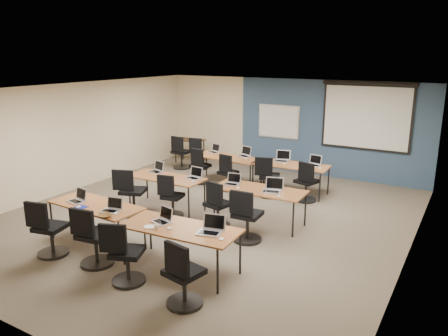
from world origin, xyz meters
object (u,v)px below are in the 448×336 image
Objects in this scene: training_table_back_right at (291,166)px; task_chair_2 at (124,258)px; laptop_0 at (78,198)px; laptop_7 at (273,188)px; task_chair_4 at (131,196)px; laptop_6 at (232,182)px; whiteboard at (279,122)px; training_table_front_right at (180,230)px; task_chair_5 at (171,199)px; laptop_3 at (211,228)px; spare_chair_a at (199,156)px; laptop_1 at (112,208)px; task_chair_10 at (268,180)px; training_table_mid_left at (166,179)px; training_table_mid_right at (259,191)px; laptop_4 at (157,169)px; laptop_5 at (194,176)px; task_chair_6 at (217,208)px; training_table_back_left at (227,158)px; task_chair_3 at (183,279)px; task_chair_1 at (93,241)px; utility_table at (189,142)px; training_table_front_left at (96,207)px; projector_screen at (367,113)px; task_chair_7 at (246,220)px; laptop_8 at (214,150)px; task_chair_8 at (200,169)px; laptop_11 at (314,163)px; laptop_9 at (245,154)px; task_chair_11 at (306,185)px; task_chair_0 at (48,233)px; spare_chair_b at (180,155)px; laptop_2 at (163,218)px; task_chair_9 at (227,175)px.

training_table_back_right is 1.87× the size of task_chair_2.
laptop_7 is at bearing 49.95° from laptop_0.
task_chair_4 is 2.21m from laptop_6.
training_table_front_right is at bearing -79.74° from whiteboard.
task_chair_2 reaches higher than task_chair_5.
laptop_3 is 0.37× the size of spare_chair_a.
training_table_front_right is at bearing -11.38° from laptop_1.
task_chair_10 reaches higher than task_chair_5.
laptop_0 is (-0.38, -2.16, 0.11)m from training_table_mid_left.
training_table_mid_right is at bearing 6.24° from training_table_mid_left.
task_chair_2 is (-0.46, -5.47, -0.27)m from training_table_back_right.
laptop_4 reaches higher than laptop_5.
training_table_back_right is 1.94× the size of spare_chair_a.
training_table_back_left is at bearing 128.15° from task_chair_6.
task_chair_3 is 7.42m from spare_chair_a.
training_table_back_left is 1.80× the size of task_chair_1.
utility_table is at bearing 133.88° from spare_chair_a.
task_chair_5 is at bearing -81.98° from training_table_back_left.
training_table_front_left is 1.76m from task_chair_2.
projector_screen is at bearing 61.77° from laptop_5.
task_chair_1 is at bearing -110.08° from projector_screen.
whiteboard is at bearing 89.90° from laptop_0.
task_chair_7 reaches higher than laptop_4.
training_table_mid_left is at bearing -63.03° from laptop_8.
task_chair_4 is (-1.05, 2.08, 0.00)m from task_chair_1.
task_chair_5 is at bearing 80.25° from training_table_front_left.
training_table_back_left is 5.10× the size of laptop_3.
whiteboard reaches higher than task_chair_3.
laptop_6 is at bearing 19.75° from task_chair_5.
task_chair_8 reaches higher than training_table_front_left.
task_chair_1 is at bearing -98.09° from laptop_11.
task_chair_5 is 3.17m from laptop_8.
training_table_back_right is at bearing 83.30° from laptop_3.
task_chair_5 reaches higher than training_table_back_right.
laptop_9 is (-0.22, -1.68, -0.66)m from whiteboard.
training_table_back_right is 4.63m from laptop_3.
task_chair_11 is at bearing -75.37° from laptop_11.
laptop_0 reaches higher than training_table_back_right.
task_chair_4 reaches higher than spare_chair_a.
training_table_back_right is at bearing 9.03° from laptop_9.
task_chair_0 is at bearing -79.27° from task_chair_8.
laptop_0 is 0.33× the size of task_chair_5.
spare_chair_b reaches higher than task_chair_2.
laptop_0 is 2.00m from laptop_2.
laptop_6 is at bearing -46.25° from task_chair_9.
task_chair_0 is (-0.29, -0.85, -0.27)m from training_table_front_left.
laptop_6 is 0.88× the size of laptop_9.
task_chair_0 is 1.06× the size of task_chair_9.
laptop_3 is 1.12× the size of laptop_11.
task_chair_9 is 0.99× the size of spare_chair_a.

